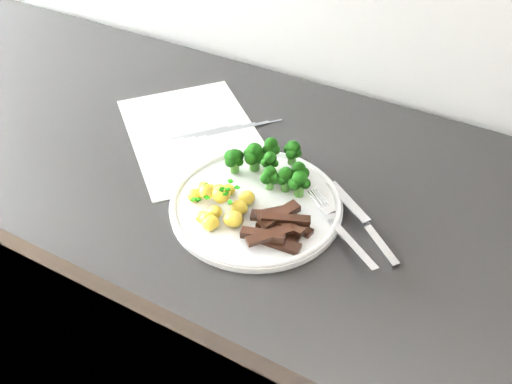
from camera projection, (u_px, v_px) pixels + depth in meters
name	position (u px, v px, depth m)	size (l,w,h in m)	color
counter	(287.00, 348.00, 1.12)	(2.29, 0.57, 0.86)	black
recipe_paper	(194.00, 134.00, 0.94)	(0.35, 0.35, 0.00)	white
plate	(256.00, 204.00, 0.80)	(0.25, 0.25, 0.01)	white
broccoli	(272.00, 163.00, 0.82)	(0.14, 0.09, 0.05)	#356A21
potatoes	(220.00, 204.00, 0.77)	(0.10, 0.09, 0.04)	yellow
beef_strips	(277.00, 226.00, 0.75)	(0.09, 0.11, 0.03)	black
fork	(343.00, 231.00, 0.74)	(0.14, 0.11, 0.02)	silver
knife	(370.00, 231.00, 0.75)	(0.14, 0.12, 0.02)	silver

